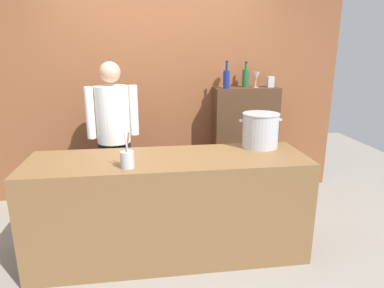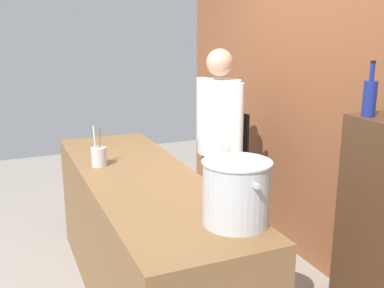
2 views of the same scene
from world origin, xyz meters
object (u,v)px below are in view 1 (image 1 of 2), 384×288
(chef, at_px, (114,130))
(spice_tin_silver, at_px, (270,82))
(wine_bottle_cobalt, at_px, (226,79))
(wine_glass_short, at_px, (256,76))
(wine_bottle_green, at_px, (246,78))
(utensil_crock, at_px, (127,159))
(stockpot_large, at_px, (260,130))
(wine_glass_wide, at_px, (224,76))

(chef, xyz_separation_m, spice_tin_silver, (1.81, 0.37, 0.44))
(wine_bottle_cobalt, height_order, wine_glass_short, wine_bottle_cobalt)
(wine_bottle_green, distance_m, wine_glass_short, 0.12)
(utensil_crock, height_order, wine_bottle_cobalt, wine_bottle_cobalt)
(wine_bottle_green, bearing_deg, utensil_crock, -133.21)
(stockpot_large, bearing_deg, wine_bottle_green, 81.85)
(chef, distance_m, spice_tin_silver, 1.90)
(wine_glass_wide, bearing_deg, wine_glass_short, -12.32)
(wine_bottle_green, relative_size, wine_glass_short, 1.64)
(wine_bottle_cobalt, distance_m, wine_glass_short, 0.38)
(wine_bottle_cobalt, bearing_deg, wine_glass_wide, 86.25)
(wine_bottle_green, distance_m, spice_tin_silver, 0.30)
(wine_glass_short, distance_m, spice_tin_silver, 0.19)
(chef, xyz_separation_m, wine_bottle_cobalt, (1.26, 0.30, 0.48))
(wine_bottle_green, relative_size, spice_tin_silver, 2.35)
(stockpot_large, bearing_deg, wine_bottle_cobalt, 97.32)
(chef, distance_m, wine_glass_short, 1.75)
(wine_glass_wide, bearing_deg, stockpot_large, -84.32)
(wine_glass_short, bearing_deg, wine_bottle_cobalt, -168.24)
(wine_bottle_cobalt, height_order, wine_glass_wide, wine_bottle_cobalt)
(wine_glass_wide, height_order, spice_tin_silver, wine_glass_wide)
(chef, distance_m, utensil_crock, 1.02)
(wine_bottle_green, distance_m, wine_bottle_cobalt, 0.28)
(spice_tin_silver, bearing_deg, wine_glass_short, 177.85)
(stockpot_large, xyz_separation_m, wine_bottle_green, (0.14, 1.01, 0.39))
(wine_bottle_green, xyz_separation_m, spice_tin_silver, (0.29, -0.05, -0.05))
(wine_bottle_green, xyz_separation_m, wine_glass_short, (0.12, -0.04, 0.02))
(chef, bearing_deg, stockpot_large, 143.52)
(wine_bottle_cobalt, relative_size, spice_tin_silver, 2.49)
(chef, xyz_separation_m, utensil_crock, (0.18, -1.01, 0.00))
(chef, distance_m, stockpot_large, 1.50)
(chef, bearing_deg, utensil_crock, 87.21)
(utensil_crock, relative_size, spice_tin_silver, 2.28)
(utensil_crock, distance_m, wine_glass_short, 2.06)
(wine_bottle_green, bearing_deg, stockpot_large, -98.15)
(stockpot_large, relative_size, utensil_crock, 1.41)
(chef, xyz_separation_m, stockpot_large, (1.37, -0.59, 0.09))
(utensil_crock, bearing_deg, stockpot_large, 19.12)
(utensil_crock, xyz_separation_m, wine_glass_short, (1.45, 1.38, 0.50))
(stockpot_large, relative_size, spice_tin_silver, 3.20)
(stockpot_large, height_order, wine_glass_short, wine_glass_short)
(wine_bottle_cobalt, distance_m, spice_tin_silver, 0.56)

